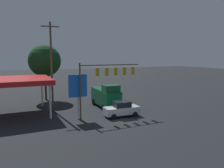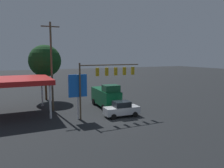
{
  "view_description": "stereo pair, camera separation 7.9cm",
  "coord_description": "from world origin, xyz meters",
  "views": [
    {
      "loc": [
        11.63,
        22.89,
        7.6
      ],
      "look_at": [
        0.0,
        -2.0,
        3.99
      ],
      "focal_mm": 35.0,
      "sensor_mm": 36.0,
      "label": 1
    },
    {
      "loc": [
        11.56,
        22.92,
        7.6
      ],
      "look_at": [
        0.0,
        -2.0,
        3.99
      ],
      "focal_mm": 35.0,
      "sensor_mm": 36.0,
      "label": 2
    }
  ],
  "objects": [
    {
      "name": "ground_plane",
      "position": [
        0.0,
        0.0,
        0.0
      ],
      "size": [
        200.0,
        200.0,
        0.0
      ],
      "primitive_type": "plane",
      "color": "black"
    },
    {
      "name": "traffic_signal_assembly",
      "position": [
        0.92,
        -1.64,
        5.18
      ],
      "size": [
        7.98,
        0.43,
        6.74
      ],
      "color": "brown",
      "rests_on": "ground"
    },
    {
      "name": "gas_station_canopy",
      "position": [
        11.67,
        -7.26,
        4.38
      ],
      "size": [
        9.56,
        8.7,
        4.73
      ],
      "color": "red",
      "rests_on": "ground"
    },
    {
      "name": "street_tree",
      "position": [
        6.28,
        -15.47,
        6.67
      ],
      "size": [
        5.4,
        5.4,
        9.39
      ],
      "color": "#4C331E",
      "rests_on": "ground"
    },
    {
      "name": "price_sign",
      "position": [
        4.52,
        -1.88,
        3.82
      ],
      "size": [
        2.21,
        0.27,
        5.39
      ],
      "color": "silver",
      "rests_on": "ground"
    },
    {
      "name": "delivery_truck",
      "position": [
        -0.83,
        -5.87,
        1.69
      ],
      "size": [
        2.8,
        6.89,
        3.58
      ],
      "rotation": [
        0.0,
        0.0,
        1.53
      ],
      "color": "#0C592D",
      "rests_on": "ground"
    },
    {
      "name": "utility_pole",
      "position": [
        6.56,
        -7.2,
        6.29
      ],
      "size": [
        2.4,
        0.26,
        11.98
      ],
      "color": "brown",
      "rests_on": "ground"
    },
    {
      "name": "sedan_far",
      "position": [
        -0.74,
        -0.75,
        0.95
      ],
      "size": [
        4.49,
        2.24,
        1.93
      ],
      "rotation": [
        0.0,
        0.0,
        -0.05
      ],
      "color": "silver",
      "rests_on": "ground"
    }
  ]
}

